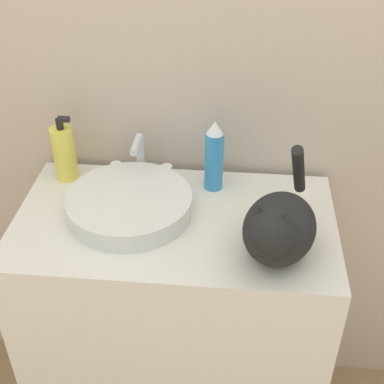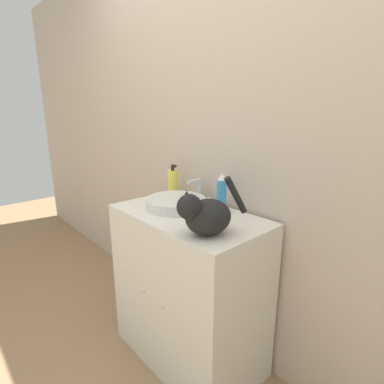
{
  "view_description": "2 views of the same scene",
  "coord_description": "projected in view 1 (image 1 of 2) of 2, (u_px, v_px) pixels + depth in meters",
  "views": [
    {
      "loc": [
        0.15,
        -0.84,
        1.73
      ],
      "look_at": [
        0.05,
        0.22,
        0.98
      ],
      "focal_mm": 50.0,
      "sensor_mm": 36.0,
      "label": 1
    },
    {
      "loc": [
        1.1,
        -0.73,
        1.39
      ],
      "look_at": [
        0.07,
        0.19,
        1.01
      ],
      "focal_mm": 28.0,
      "sensor_mm": 36.0,
      "label": 2
    }
  ],
  "objects": [
    {
      "name": "spray_bottle",
      "position": [
        214.0,
        156.0,
        1.43
      ],
      "size": [
        0.05,
        0.05,
        0.21
      ],
      "color": "#338CCC",
      "rests_on": "vanity_cabinet"
    },
    {
      "name": "wall_back",
      "position": [
        185.0,
        39.0,
        1.38
      ],
      "size": [
        6.0,
        0.05,
        2.5
      ],
      "color": "#C6B29E",
      "rests_on": "ground_plane"
    },
    {
      "name": "vanity_cabinet",
      "position": [
        177.0,
        331.0,
        1.63
      ],
      "size": [
        0.83,
        0.48,
        0.88
      ],
      "color": "silver",
      "rests_on": "ground_plane"
    },
    {
      "name": "cat",
      "position": [
        278.0,
        228.0,
        1.2
      ],
      "size": [
        0.22,
        0.33,
        0.25
      ],
      "rotation": [
        0.0,
        0.0,
        -1.9
      ],
      "color": "black",
      "rests_on": "vanity_cabinet"
    },
    {
      "name": "soap_bottle",
      "position": [
        64.0,
        153.0,
        1.48
      ],
      "size": [
        0.06,
        0.06,
        0.2
      ],
      "color": "#EADB4C",
      "rests_on": "vanity_cabinet"
    },
    {
      "name": "faucet",
      "position": [
        140.0,
        159.0,
        1.5
      ],
      "size": [
        0.18,
        0.1,
        0.14
      ],
      "color": "silver",
      "rests_on": "vanity_cabinet"
    },
    {
      "name": "sink_basin",
      "position": [
        129.0,
        204.0,
        1.38
      ],
      "size": [
        0.33,
        0.33,
        0.05
      ],
      "color": "silver",
      "rests_on": "vanity_cabinet"
    }
  ]
}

